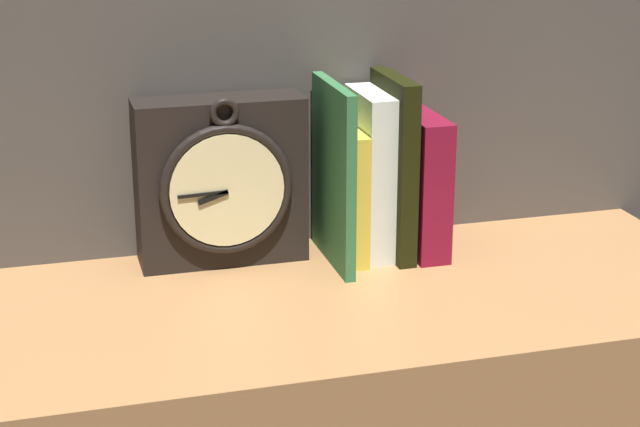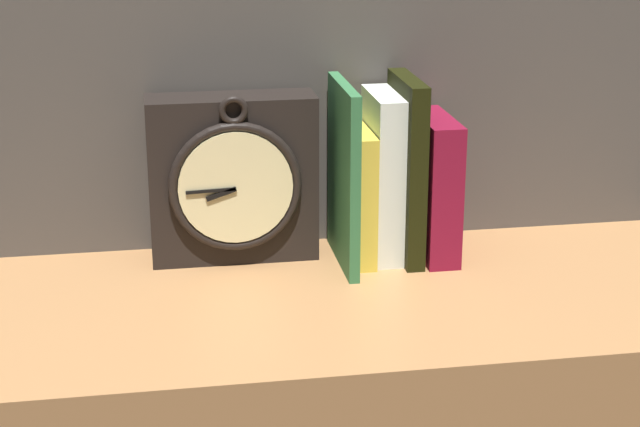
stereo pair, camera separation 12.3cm
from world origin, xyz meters
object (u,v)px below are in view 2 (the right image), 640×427
Objects in this scene: clock at (233,179)px; book_slot2_white at (382,175)px; book_slot0_green at (344,175)px; book_slot1_yellow at (357,194)px; book_slot4_maroon at (434,186)px; book_slot3_black at (406,168)px.

book_slot2_white is at bearing -5.50° from clock.
book_slot0_green is 0.04m from book_slot1_yellow.
book_slot2_white is 1.17× the size of book_slot4_maroon.
book_slot3_black is at bearing -6.75° from clock.
clock is 0.22m from book_slot3_black.
book_slot0_green is 1.36× the size of book_slot1_yellow.
book_slot3_black is at bearing -14.71° from book_slot2_white.
book_slot2_white is at bearing 172.43° from book_slot4_maroon.
book_slot0_green is at bearing -171.95° from book_slot3_black.
book_slot3_black is (0.06, -0.00, 0.03)m from book_slot1_yellow.
clock reaches higher than book_slot4_maroon.
book_slot3_black reaches higher than book_slot0_green.
book_slot0_green is 0.06m from book_slot2_white.
book_slot4_maroon is at bearing 5.04° from book_slot0_green.
book_slot4_maroon is (0.26, -0.03, -0.02)m from clock.
book_slot3_black is at bearing -4.15° from book_slot1_yellow.
book_slot2_white is 0.07m from book_slot4_maroon.
book_slot0_green is (0.14, -0.04, 0.01)m from clock.
book_slot0_green reaches higher than book_slot4_maroon.
book_slot0_green is at bearing -160.35° from book_slot2_white.
clock is at bearing 172.22° from book_slot1_yellow.
book_slot2_white is at bearing 5.33° from book_slot1_yellow.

